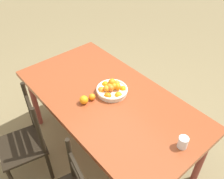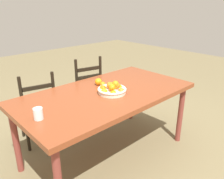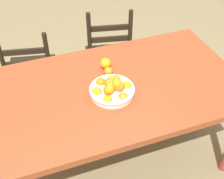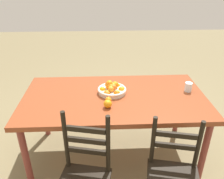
# 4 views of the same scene
# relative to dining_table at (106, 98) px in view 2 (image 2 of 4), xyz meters

# --- Properties ---
(ground_plane) EXTENTS (12.00, 12.00, 0.00)m
(ground_plane) POSITION_rel_dining_table_xyz_m (0.00, 0.00, -0.71)
(ground_plane) COLOR olive
(dining_table) EXTENTS (1.86, 0.98, 0.78)m
(dining_table) POSITION_rel_dining_table_xyz_m (0.00, 0.00, 0.00)
(dining_table) COLOR brown
(dining_table) RESTS_ON ground
(chair_near_window) EXTENTS (0.49, 0.49, 0.92)m
(chair_near_window) POSITION_rel_dining_table_xyz_m (-0.43, 0.77, -0.26)
(chair_near_window) COLOR black
(chair_near_window) RESTS_ON ground
(chair_by_cabinet) EXTENTS (0.48, 0.48, 0.99)m
(chair_by_cabinet) POSITION_rel_dining_table_xyz_m (0.28, 0.75, -0.25)
(chair_by_cabinet) COLOR black
(chair_by_cabinet) RESTS_ON ground
(fruit_bowl) EXTENTS (0.30, 0.30, 0.13)m
(fruit_bowl) POSITION_rel_dining_table_xyz_m (0.02, -0.07, 0.11)
(fruit_bowl) COLOR silver
(fruit_bowl) RESTS_ON dining_table
(orange_loose_0) EXTENTS (0.08, 0.08, 0.08)m
(orange_loose_0) POSITION_rel_dining_table_xyz_m (0.07, 0.22, 0.11)
(orange_loose_0) COLOR orange
(orange_loose_0) RESTS_ON dining_table
(orange_loose_1) EXTENTS (0.06, 0.06, 0.06)m
(orange_loose_1) POSITION_rel_dining_table_xyz_m (0.07, 0.13, 0.10)
(orange_loose_1) COLOR orange
(orange_loose_1) RESTS_ON dining_table
(drinking_glass) EXTENTS (0.08, 0.08, 0.10)m
(drinking_glass) POSITION_rel_dining_table_xyz_m (-0.79, -0.07, 0.12)
(drinking_glass) COLOR silver
(drinking_glass) RESTS_ON dining_table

